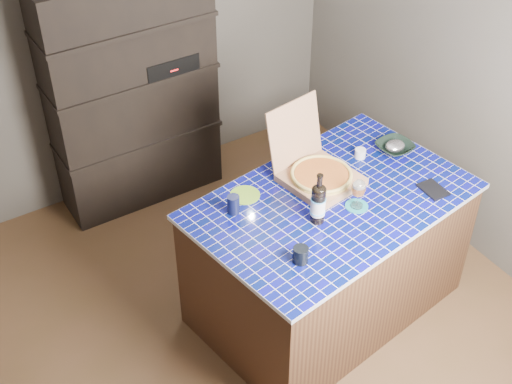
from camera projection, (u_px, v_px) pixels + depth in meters
room at (241, 161)px, 3.89m from camera, size 3.50×3.50×3.50m
shelving_unit at (133, 93)px, 5.12m from camera, size 1.20×0.41×1.80m
kitchen_island at (328, 254)px, 4.47m from camera, size 1.79×1.29×0.90m
pizza_box at (318, 172)px, 4.28m from camera, size 0.48×0.55×0.44m
mead_bottle at (318, 203)px, 3.96m from camera, size 0.09×0.09×0.33m
teal_trivet at (357, 206)px, 4.13m from camera, size 0.13×0.13×0.01m
wine_glass at (359, 189)px, 4.05m from camera, size 0.08×0.08×0.19m
tumbler at (301, 255)px, 3.75m from camera, size 0.08×0.08×0.09m
dvd_case at (433, 190)px, 4.24m from camera, size 0.13×0.18×0.01m
bowl at (395, 147)px, 4.54m from camera, size 0.24×0.24×0.06m
foil_contents at (395, 146)px, 4.54m from camera, size 0.14×0.11×0.06m
white_jar at (360, 153)px, 4.49m from camera, size 0.07×0.07×0.06m
navy_cup at (233, 204)px, 4.06m from camera, size 0.07×0.07×0.11m
green_trivet at (245, 195)px, 4.21m from camera, size 0.18×0.18×0.01m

